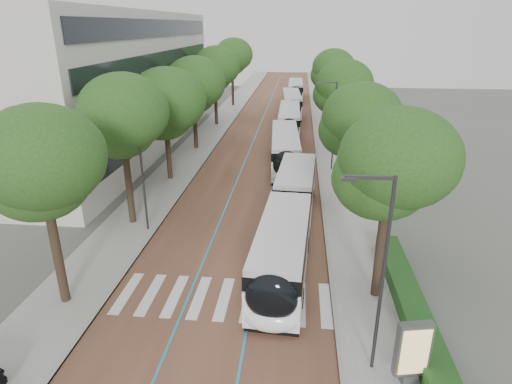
% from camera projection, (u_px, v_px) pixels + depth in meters
% --- Properties ---
extents(ground, '(160.00, 160.00, 0.00)m').
position_uv_depth(ground, '(216.00, 311.00, 20.36)').
color(ground, '#51544C').
rests_on(ground, ground).
extents(road, '(11.00, 140.00, 0.02)m').
position_uv_depth(road, '(272.00, 126.00, 57.41)').
color(road, brown).
rests_on(road, ground).
extents(sidewalk_left, '(4.00, 140.00, 0.12)m').
position_uv_depth(sidewalk_left, '(217.00, 125.00, 58.09)').
color(sidewalk_left, gray).
rests_on(sidewalk_left, ground).
extents(sidewalk_right, '(4.00, 140.00, 0.12)m').
position_uv_depth(sidewalk_right, '(328.00, 127.00, 56.69)').
color(sidewalk_right, gray).
rests_on(sidewalk_right, ground).
extents(kerb_left, '(0.20, 140.00, 0.14)m').
position_uv_depth(kerb_left, '(230.00, 125.00, 57.91)').
color(kerb_left, gray).
rests_on(kerb_left, ground).
extents(kerb_right, '(0.20, 140.00, 0.14)m').
position_uv_depth(kerb_right, '(314.00, 127.00, 56.87)').
color(kerb_right, gray).
rests_on(kerb_right, ground).
extents(zebra_crossing, '(10.55, 3.60, 0.01)m').
position_uv_depth(zebra_crossing, '(224.00, 298.00, 21.26)').
color(zebra_crossing, silver).
rests_on(zebra_crossing, ground).
extents(lane_line_left, '(0.12, 126.00, 0.01)m').
position_uv_depth(lane_line_left, '(260.00, 126.00, 57.55)').
color(lane_line_left, teal).
rests_on(lane_line_left, road).
extents(lane_line_right, '(0.12, 126.00, 0.01)m').
position_uv_depth(lane_line_right, '(284.00, 126.00, 57.25)').
color(lane_line_right, teal).
rests_on(lane_line_right, road).
extents(office_building, '(18.11, 40.00, 14.00)m').
position_uv_depth(office_building, '(83.00, 82.00, 45.55)').
color(office_building, '#B5B2A8').
rests_on(office_building, ground).
extents(hedge, '(1.20, 14.00, 0.80)m').
position_uv_depth(hedge, '(414.00, 314.00, 19.33)').
color(hedge, '#174016').
rests_on(hedge, sidewalk_right).
extents(streetlight_near, '(1.82, 0.20, 8.00)m').
position_uv_depth(streetlight_near, '(379.00, 263.00, 15.21)').
color(streetlight_near, '#2F2F32').
rests_on(streetlight_near, sidewalk_right).
extents(streetlight_far, '(1.82, 0.20, 8.00)m').
position_uv_depth(streetlight_far, '(333.00, 119.00, 38.36)').
color(streetlight_far, '#2F2F32').
rests_on(streetlight_far, sidewalk_right).
extents(lamp_post_left, '(0.14, 0.14, 8.00)m').
position_uv_depth(lamp_post_left, '(142.00, 172.00, 26.83)').
color(lamp_post_left, '#2F2F32').
rests_on(lamp_post_left, sidewalk_left).
extents(trees_left, '(6.37, 60.76, 10.26)m').
position_uv_depth(trees_left, '(191.00, 86.00, 43.68)').
color(trees_left, black).
rests_on(trees_left, ground).
extents(trees_right, '(5.85, 47.51, 9.23)m').
position_uv_depth(trees_right, '(345.00, 98.00, 38.85)').
color(trees_right, black).
rests_on(trees_right, ground).
extents(lead_bus, '(3.63, 18.51, 3.20)m').
position_uv_depth(lead_bus, '(289.00, 221.00, 25.86)').
color(lead_bus, black).
rests_on(lead_bus, ground).
extents(bus_queued_0, '(3.18, 12.51, 3.20)m').
position_uv_depth(bus_queued_0, '(285.00, 150.00, 40.42)').
color(bus_queued_0, white).
rests_on(bus_queued_0, ground).
extents(bus_queued_1, '(2.71, 12.43, 3.20)m').
position_uv_depth(bus_queued_1, '(289.00, 122.00, 52.45)').
color(bus_queued_1, white).
rests_on(bus_queued_1, ground).
extents(bus_queued_2, '(3.22, 12.52, 3.20)m').
position_uv_depth(bus_queued_2, '(292.00, 104.00, 63.98)').
color(bus_queued_2, white).
rests_on(bus_queued_2, ground).
extents(bus_queued_3, '(2.68, 12.43, 3.20)m').
position_uv_depth(bus_queued_3, '(296.00, 91.00, 76.95)').
color(bus_queued_3, white).
rests_on(bus_queued_3, ground).
extents(ad_panel, '(1.33, 0.60, 2.66)m').
position_uv_depth(ad_panel, '(412.00, 352.00, 15.69)').
color(ad_panel, '#59595B').
rests_on(ad_panel, sidewalk_right).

